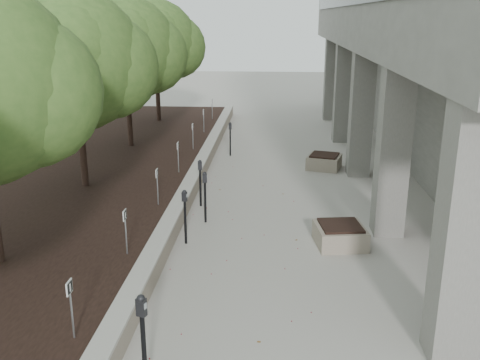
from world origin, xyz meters
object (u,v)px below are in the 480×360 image
(planter_front, at_px, (340,235))
(planter_back, at_px, (324,161))
(parking_meter_2, at_px, (185,217))
(parking_meter_3, at_px, (205,197))
(crabapple_tree_5, at_px, (156,61))
(parking_meter_5, at_px, (230,139))
(crabapple_tree_3, at_px, (77,90))
(crabapple_tree_4, at_px, (126,72))
(parking_meter_1, at_px, (144,344))
(parking_meter_4, at_px, (200,183))

(planter_front, bearing_deg, planter_back, 88.48)
(parking_meter_2, relative_size, parking_meter_3, 0.98)
(crabapple_tree_5, bearing_deg, parking_meter_5, -51.99)
(crabapple_tree_3, height_order, crabapple_tree_5, same)
(planter_front, bearing_deg, crabapple_tree_5, 118.51)
(crabapple_tree_4, bearing_deg, parking_meter_3, -60.90)
(parking_meter_5, xyz_separation_m, planter_back, (3.40, -1.52, -0.39))
(parking_meter_3, distance_m, parking_meter_5, 6.84)
(parking_meter_2, bearing_deg, parking_meter_1, -73.22)
(crabapple_tree_5, xyz_separation_m, parking_meter_1, (3.69, -18.12, -2.36))
(parking_meter_3, bearing_deg, parking_meter_5, 83.00)
(parking_meter_3, relative_size, planter_front, 1.24)
(crabapple_tree_3, xyz_separation_m, planter_front, (6.98, -2.85, -2.87))
(planter_front, xyz_separation_m, planter_back, (0.17, 6.52, -0.00))
(parking_meter_1, bearing_deg, parking_meter_5, 109.11)
(parking_meter_5, height_order, planter_back, parking_meter_5)
(parking_meter_2, bearing_deg, planter_back, 74.45)
(crabapple_tree_4, height_order, parking_meter_2, crabapple_tree_4)
(crabapple_tree_4, bearing_deg, planter_back, -10.48)
(parking_meter_5, relative_size, planter_back, 1.20)
(crabapple_tree_3, distance_m, parking_meter_2, 5.17)
(planter_front, bearing_deg, parking_meter_2, -177.43)
(crabapple_tree_3, xyz_separation_m, parking_meter_1, (3.69, -8.12, -2.36))
(crabapple_tree_5, xyz_separation_m, parking_meter_5, (3.75, -4.80, -2.48))
(crabapple_tree_4, relative_size, parking_meter_5, 4.23)
(parking_meter_1, relative_size, planter_front, 1.40)
(crabapple_tree_4, distance_m, planter_front, 10.89)
(parking_meter_2, xyz_separation_m, parking_meter_3, (0.29, 1.37, 0.02))
(crabapple_tree_5, xyz_separation_m, parking_meter_4, (3.40, -10.44, -2.45))
(crabapple_tree_3, height_order, parking_meter_3, crabapple_tree_3)
(planter_front, relative_size, planter_back, 1.01)
(planter_back, bearing_deg, parking_meter_2, -119.23)
(parking_meter_4, bearing_deg, parking_meter_1, -97.04)
(crabapple_tree_5, bearing_deg, parking_meter_3, -72.38)
(crabapple_tree_3, distance_m, crabapple_tree_4, 5.00)
(parking_meter_3, distance_m, planter_back, 6.36)
(parking_meter_1, relative_size, parking_meter_4, 1.14)
(parking_meter_1, distance_m, parking_meter_4, 7.69)
(crabapple_tree_5, height_order, planter_back, crabapple_tree_5)
(crabapple_tree_3, distance_m, planter_back, 8.54)
(parking_meter_5, distance_m, planter_back, 3.74)
(crabapple_tree_3, bearing_deg, parking_meter_4, -7.34)
(planter_back, bearing_deg, planter_front, -91.52)
(crabapple_tree_3, bearing_deg, parking_meter_1, -65.57)
(crabapple_tree_4, distance_m, planter_back, 7.82)
(parking_meter_1, distance_m, planter_back, 12.30)
(crabapple_tree_3, height_order, planter_front, crabapple_tree_3)
(crabapple_tree_3, relative_size, parking_meter_2, 4.13)
(crabapple_tree_4, height_order, planter_back, crabapple_tree_4)
(parking_meter_4, bearing_deg, planter_front, -43.15)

